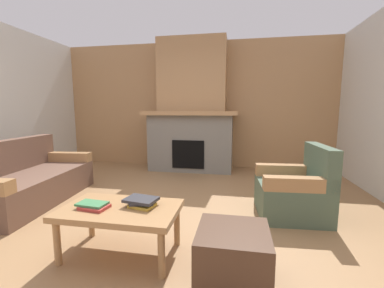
# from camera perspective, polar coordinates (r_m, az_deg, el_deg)

# --- Properties ---
(ground) EXTENTS (9.00, 9.00, 0.00)m
(ground) POSITION_cam_1_polar(r_m,az_deg,el_deg) (3.01, -9.68, -17.10)
(ground) COLOR #9E754C
(wall_back_wood_panel) EXTENTS (6.00, 0.12, 2.70)m
(wall_back_wood_panel) POSITION_cam_1_polar(r_m,az_deg,el_deg) (5.64, 0.61, 8.75)
(wall_back_wood_panel) COLOR tan
(wall_back_wood_panel) RESTS_ON ground
(fireplace) EXTENTS (1.90, 0.82, 2.70)m
(fireplace) POSITION_cam_1_polar(r_m,az_deg,el_deg) (5.27, -0.09, 6.78)
(fireplace) COLOR gray
(fireplace) RESTS_ON ground
(couch) EXTENTS (1.00, 1.87, 0.85)m
(couch) POSITION_cam_1_polar(r_m,az_deg,el_deg) (4.13, -33.27, -7.15)
(couch) COLOR brown
(couch) RESTS_ON ground
(armchair) EXTENTS (0.81, 0.81, 0.85)m
(armchair) POSITION_cam_1_polar(r_m,az_deg,el_deg) (3.29, 22.42, -9.92)
(armchair) COLOR #4C604C
(armchair) RESTS_ON ground
(coffee_table) EXTENTS (1.00, 0.60, 0.43)m
(coffee_table) POSITION_cam_1_polar(r_m,az_deg,el_deg) (2.33, -15.95, -14.90)
(coffee_table) COLOR #A87A4C
(coffee_table) RESTS_ON ground
(ottoman) EXTENTS (0.52, 0.52, 0.40)m
(ottoman) POSITION_cam_1_polar(r_m,az_deg,el_deg) (2.03, 9.24, -23.78)
(ottoman) COLOR #4C3323
(ottoman) RESTS_ON ground
(book_stack_near_edge) EXTENTS (0.28, 0.19, 0.05)m
(book_stack_near_edge) POSITION_cam_1_polar(r_m,az_deg,el_deg) (2.35, -21.48, -12.91)
(book_stack_near_edge) COLOR #B23833
(book_stack_near_edge) RESTS_ON coffee_table
(book_stack_center) EXTENTS (0.30, 0.25, 0.07)m
(book_stack_center) POSITION_cam_1_polar(r_m,az_deg,el_deg) (2.28, -11.34, -12.72)
(book_stack_center) COLOR gold
(book_stack_center) RESTS_ON coffee_table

